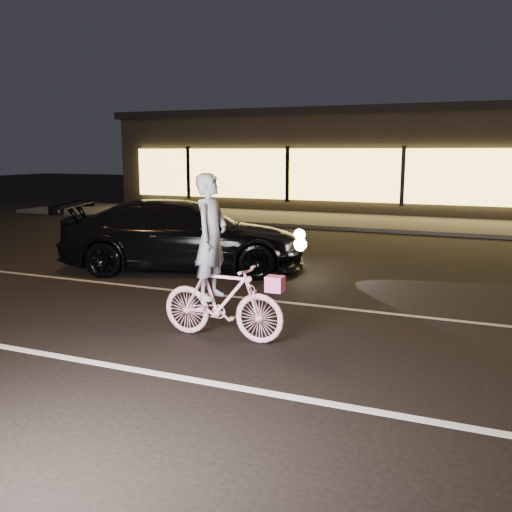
% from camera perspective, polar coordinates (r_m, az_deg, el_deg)
% --- Properties ---
extents(ground, '(90.00, 90.00, 0.00)m').
position_cam_1_polar(ground, '(7.86, -2.77, -8.09)').
color(ground, black).
rests_on(ground, ground).
extents(lane_stripe_near, '(60.00, 0.12, 0.01)m').
position_cam_1_polar(lane_stripe_near, '(6.63, -8.51, -11.78)').
color(lane_stripe_near, silver).
rests_on(lane_stripe_near, ground).
extents(lane_stripe_far, '(60.00, 0.10, 0.01)m').
position_cam_1_polar(lane_stripe_far, '(9.63, 2.41, -4.58)').
color(lane_stripe_far, gray).
rests_on(lane_stripe_far, ground).
extents(sidewalk, '(30.00, 4.00, 0.12)m').
position_cam_1_polar(sidewalk, '(20.13, 13.49, 3.19)').
color(sidewalk, '#383533').
rests_on(sidewalk, ground).
extents(storefront, '(25.40, 8.42, 4.20)m').
position_cam_1_polar(storefront, '(25.89, 15.93, 9.26)').
color(storefront, black).
rests_on(storefront, ground).
extents(cyclist, '(1.76, 0.61, 2.22)m').
position_cam_1_polar(cyclist, '(7.61, -3.71, -2.55)').
color(cyclist, '#E2487D').
rests_on(cyclist, ground).
extents(sedan, '(5.51, 3.65, 1.48)m').
position_cam_1_polar(sedan, '(12.17, -7.21, 2.06)').
color(sedan, black).
rests_on(sedan, ground).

